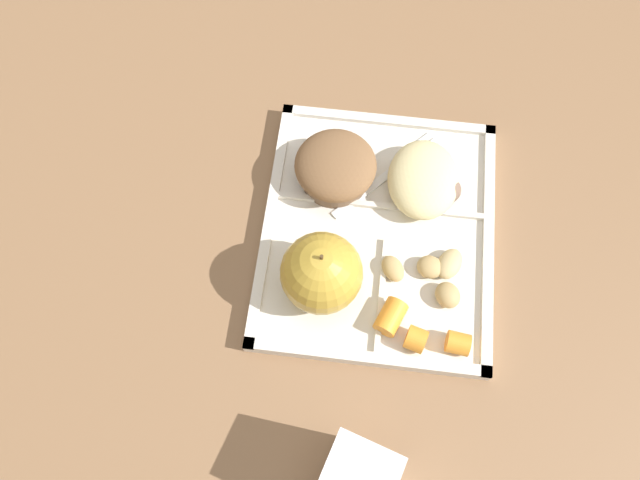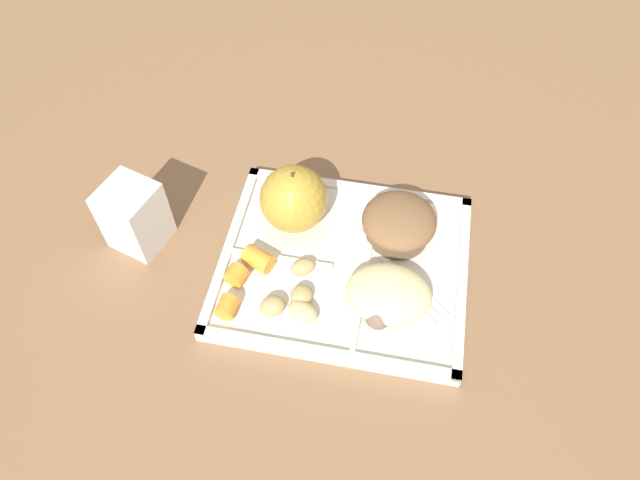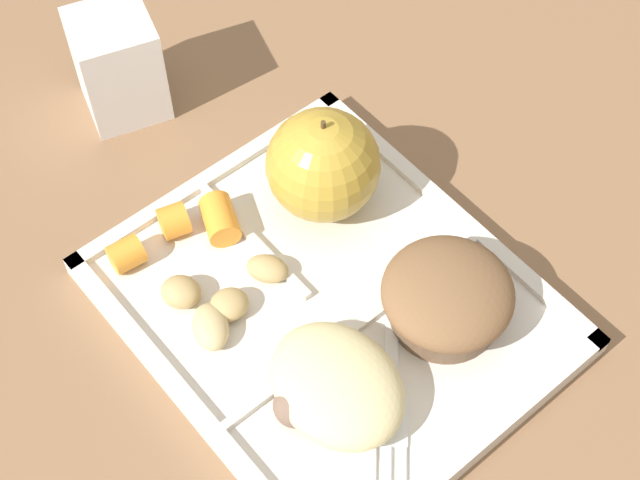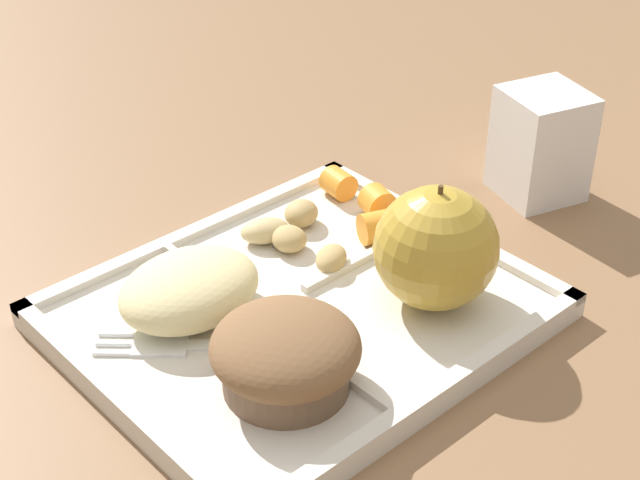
{
  "view_description": "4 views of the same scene",
  "coord_description": "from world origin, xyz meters",
  "px_view_note": "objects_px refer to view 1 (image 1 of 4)",
  "views": [
    {
      "loc": [
        -0.29,
        0.03,
        0.66
      ],
      "look_at": [
        -0.04,
        0.06,
        0.07
      ],
      "focal_mm": 34.42,
      "sensor_mm": 36.0,
      "label": 1
    },
    {
      "loc": [
        0.05,
        -0.41,
        0.64
      ],
      "look_at": [
        -0.03,
        0.01,
        0.05
      ],
      "focal_mm": 33.23,
      "sensor_mm": 36.0,
      "label": 2
    },
    {
      "loc": [
        0.27,
        -0.24,
        0.63
      ],
      "look_at": [
        -0.04,
        0.02,
        0.03
      ],
      "focal_mm": 54.78,
      "sensor_mm": 36.0,
      "label": 3
    },
    {
      "loc": [
        0.35,
        0.41,
        0.43
      ],
      "look_at": [
        -0.02,
        0.0,
        0.06
      ],
      "focal_mm": 54.37,
      "sensor_mm": 36.0,
      "label": 4
    }
  ],
  "objects_px": {
    "bran_muffin": "(335,168)",
    "plastic_fork": "(392,171)",
    "lunch_tray": "(378,232)",
    "green_apple": "(321,273)",
    "milk_carton": "(356,479)"
  },
  "relations": [
    {
      "from": "bran_muffin",
      "to": "plastic_fork",
      "type": "bearing_deg",
      "value": -75.54
    },
    {
      "from": "green_apple",
      "to": "milk_carton",
      "type": "relative_size",
      "value": 0.99
    },
    {
      "from": "lunch_tray",
      "to": "bran_muffin",
      "type": "height_order",
      "value": "bran_muffin"
    },
    {
      "from": "lunch_tray",
      "to": "green_apple",
      "type": "xyz_separation_m",
      "value": [
        -0.07,
        0.06,
        0.05
      ]
    },
    {
      "from": "bran_muffin",
      "to": "green_apple",
      "type": "bearing_deg",
      "value": 180.0
    },
    {
      "from": "green_apple",
      "to": "milk_carton",
      "type": "height_order",
      "value": "green_apple"
    },
    {
      "from": "lunch_tray",
      "to": "plastic_fork",
      "type": "height_order",
      "value": "lunch_tray"
    },
    {
      "from": "plastic_fork",
      "to": "milk_carton",
      "type": "xyz_separation_m",
      "value": [
        -0.35,
        0.01,
        0.03
      ]
    },
    {
      "from": "lunch_tray",
      "to": "milk_carton",
      "type": "distance_m",
      "value": 0.27
    },
    {
      "from": "green_apple",
      "to": "plastic_fork",
      "type": "distance_m",
      "value": 0.17
    },
    {
      "from": "green_apple",
      "to": "bran_muffin",
      "type": "bearing_deg",
      "value": -0.0
    },
    {
      "from": "lunch_tray",
      "to": "bran_muffin",
      "type": "xyz_separation_m",
      "value": [
        0.06,
        0.06,
        0.03
      ]
    },
    {
      "from": "lunch_tray",
      "to": "plastic_fork",
      "type": "xyz_separation_m",
      "value": [
        0.08,
        -0.01,
        0.01
      ]
    },
    {
      "from": "lunch_tray",
      "to": "plastic_fork",
      "type": "bearing_deg",
      "value": -7.67
    },
    {
      "from": "plastic_fork",
      "to": "milk_carton",
      "type": "relative_size",
      "value": 1.39
    }
  ]
}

